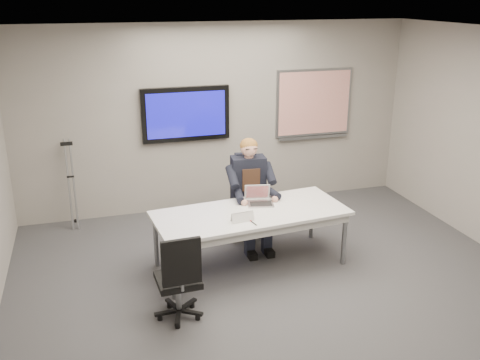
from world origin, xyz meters
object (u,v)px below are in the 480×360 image
object	(u,v)px
office_chair_far	(247,214)
laptop	(259,199)
conference_table	(251,218)
office_chair_near	(179,293)
seated_person	(252,205)

from	to	relation	value
office_chair_far	laptop	distance (m)	0.70
conference_table	office_chair_near	bearing A→B (deg)	-144.75
office_chair_far	laptop	xyz separation A→B (m)	(-0.02, -0.55, 0.43)
seated_person	laptop	size ratio (longest dim) A/B	4.02
conference_table	office_chair_far	distance (m)	0.86
office_chair_far	laptop	size ratio (longest dim) A/B	3.00
conference_table	office_chair_far	xyz separation A→B (m)	(0.20, 0.78, -0.30)
seated_person	office_chair_near	bearing A→B (deg)	-125.73
conference_table	office_chair_near	size ratio (longest dim) A/B	2.45
office_chair_near	seated_person	bearing A→B (deg)	-133.52
seated_person	office_chair_far	bearing A→B (deg)	92.22
office_chair_near	laptop	distance (m)	1.73
office_chair_near	seated_person	xyz separation A→B (m)	(1.23, 1.41, 0.27)
seated_person	conference_table	bearing A→B (deg)	-104.69
conference_table	laptop	size ratio (longest dim) A/B	6.73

